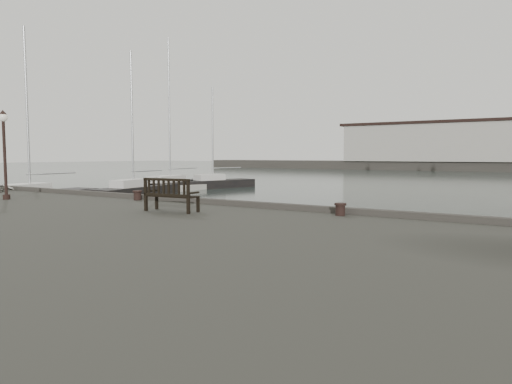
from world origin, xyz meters
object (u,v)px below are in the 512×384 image
yacht_b (174,187)px  yacht_d (216,185)px  bollard_right (340,209)px  bench (171,201)px  yacht_c (137,193)px  bollard_left (137,195)px  yacht_a (36,200)px  lamp_post (4,142)px

yacht_b → yacht_d: (1.67, 4.48, -0.01)m
bollard_right → yacht_d: yacht_d is taller
bench → yacht_c: 23.68m
bollard_right → bollard_left: bearing=179.5°
yacht_a → yacht_d: (1.11, 18.73, -0.01)m
yacht_b → bollard_left: bearing=-58.6°
bench → yacht_d: 32.42m
bench → lamp_post: bearing=179.5°
yacht_c → lamp_post: bearing=-66.3°
lamp_post → yacht_b: bearing=118.2°
bollard_left → yacht_d: bearing=121.4°
bollard_left → lamp_post: lamp_post is taller
lamp_post → yacht_a: yacht_a is taller
bollard_left → yacht_a: size_ratio=0.03×
bollard_right → yacht_b: 32.10m
yacht_c → bollard_left: bearing=-50.9°
bollard_right → yacht_c: yacht_c is taller
yacht_a → yacht_d: 18.76m
bollard_left → yacht_b: (-16.66, 20.08, -1.50)m
yacht_b → yacht_c: bearing=-79.7°
bollard_right → yacht_d: (-23.28, 24.63, -1.51)m
bench → bollard_left: bench is taller
bench → yacht_c: bearing=135.1°
bollard_left → lamp_post: (-4.55, -2.53, 2.04)m
yacht_c → yacht_d: size_ratio=1.12×
bench → yacht_c: (-17.97, 15.33, -1.63)m
bollard_right → yacht_a: (-24.39, 5.90, -1.50)m
yacht_a → yacht_b: 14.26m
yacht_d → bench: bearing=-37.0°
bollard_right → yacht_d: size_ratio=0.03×
yacht_b → yacht_c: 7.09m
bench → yacht_c: yacht_c is taller
bollard_left → yacht_b: bearing=129.7°
bollard_left → bollard_right: 8.29m
bollard_left → yacht_c: (-14.40, 13.36, -1.50)m
bollard_left → bench: bearing=-28.8°
yacht_a → yacht_b: bearing=86.9°
bench → yacht_b: size_ratio=0.12×
bollard_left → yacht_a: 17.19m
lamp_post → yacht_c: bearing=121.8°
bollard_right → yacht_d: bearing=133.4°
bollard_left → yacht_a: yacht_a is taller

